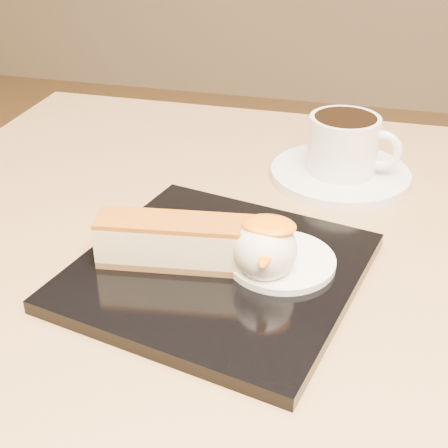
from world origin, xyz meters
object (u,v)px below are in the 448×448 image
(table, at_px, (261,418))
(coffee_cup, at_px, (345,143))
(saucer, at_px, (340,174))
(dessert_plate, at_px, (218,271))
(cheesecake, at_px, (175,242))
(ice_cream_scoop, at_px, (265,249))

(table, height_order, coffee_cup, coffee_cup)
(saucer, bearing_deg, dessert_plate, -110.67)
(table, bearing_deg, cheesecake, -177.35)
(saucer, bearing_deg, cheesecake, -117.89)
(ice_cream_scoop, xyz_separation_m, coffee_cup, (0.04, 0.22, 0.00))
(table, xyz_separation_m, saucer, (0.04, 0.21, 0.16))
(coffee_cup, bearing_deg, table, -93.23)
(cheesecake, distance_m, ice_cream_scoop, 0.08)
(cheesecake, bearing_deg, table, -4.95)
(table, xyz_separation_m, dessert_plate, (-0.04, 0.00, 0.16))
(table, height_order, saucer, saucer)
(cheesecake, distance_m, coffee_cup, 0.25)
(dessert_plate, relative_size, ice_cream_scoop, 4.35)
(saucer, bearing_deg, ice_cream_scoop, -100.48)
(dessert_plate, bearing_deg, ice_cream_scoop, -7.13)
(dessert_plate, xyz_separation_m, coffee_cup, (0.08, 0.21, 0.04))
(dessert_plate, distance_m, ice_cream_scoop, 0.05)
(cheesecake, bearing_deg, coffee_cup, 54.10)
(table, xyz_separation_m, coffee_cup, (0.04, 0.21, 0.20))
(dessert_plate, height_order, cheesecake, cheesecake)
(ice_cream_scoop, distance_m, saucer, 0.22)
(table, bearing_deg, ice_cream_scoop, -116.10)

